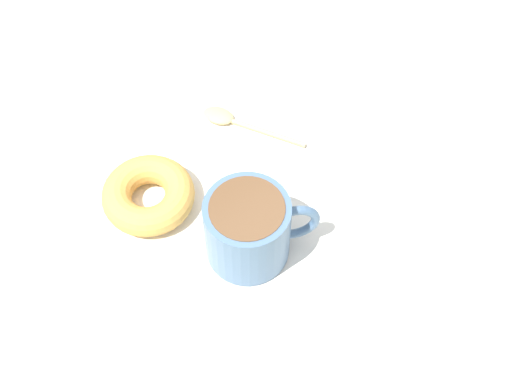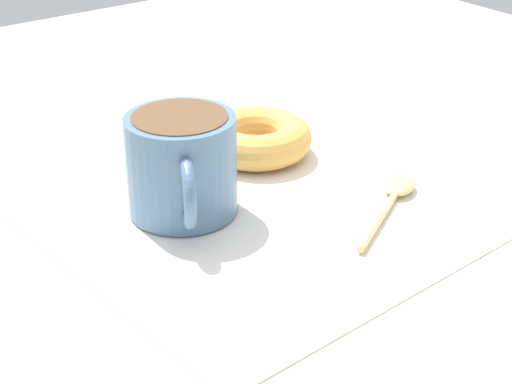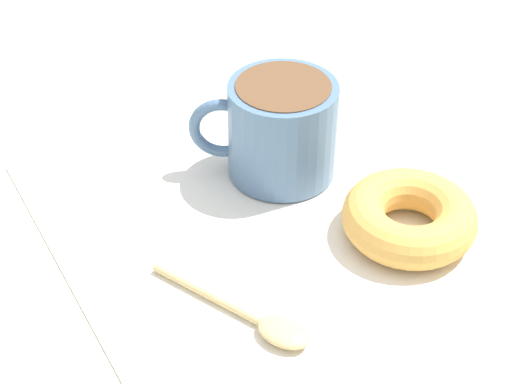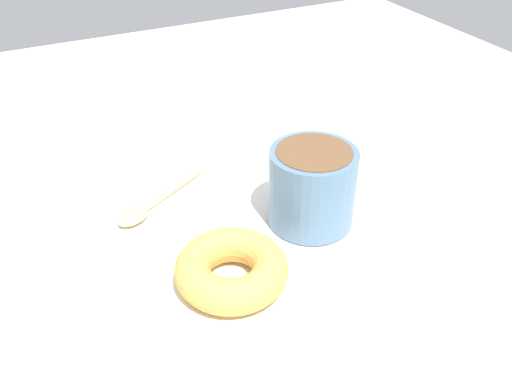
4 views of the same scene
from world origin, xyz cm
name	(u,v)px [view 3 (image 3 of 4)]	position (x,y,z in cm)	size (l,w,h in cm)	color
ground_plane	(272,237)	(0.00, 0.00, -1.00)	(120.00, 120.00, 2.00)	beige
napkin	(256,214)	(0.52, -1.62, 0.15)	(29.35, 29.35, 0.30)	white
coffee_cup	(280,128)	(-3.38, -5.65, 4.34)	(10.82, 8.37, 7.80)	slate
donut	(409,217)	(-8.40, 5.11, 1.85)	(9.68, 9.68, 3.10)	gold
spoon	(263,322)	(4.91, 8.75, 0.70)	(7.44, 11.51, 0.90)	#D8B772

